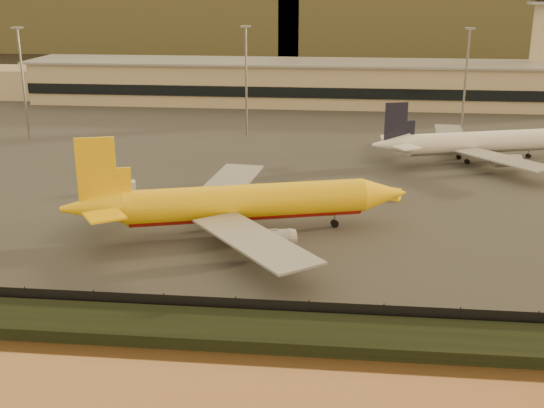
{
  "coord_description": "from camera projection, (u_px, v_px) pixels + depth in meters",
  "views": [
    {
      "loc": [
        13.06,
        -79.47,
        35.18
      ],
      "look_at": [
        3.34,
        12.0,
        5.1
      ],
      "focal_mm": 45.0,
      "sensor_mm": 36.0,
      "label": 1
    }
  ],
  "objects": [
    {
      "name": "white_narrowbody_jet",
      "position": [
        475.0,
        143.0,
        138.47
      ],
      "size": [
        42.97,
        40.92,
        12.6
      ],
      "rotation": [
        0.0,
        0.0,
        0.3
      ],
      "color": "white",
      "rests_on": "tarmac"
    },
    {
      "name": "tarmac",
      "position": [
        293.0,
        123.0,
        177.11
      ],
      "size": [
        320.0,
        220.0,
        0.2
      ],
      "primitive_type": "cube",
      "color": "#2D2D2D",
      "rests_on": "ground"
    },
    {
      "name": "ground",
      "position": [
        236.0,
        270.0,
        87.35
      ],
      "size": [
        900.0,
        900.0,
        0.0
      ],
      "primitive_type": "plane",
      "color": "black",
      "rests_on": "ground"
    },
    {
      "name": "gse_vehicle_yellow",
      "position": [
        388.0,
        194.0,
        115.0
      ],
      "size": [
        4.46,
        3.04,
        1.84
      ],
      "primitive_type": "cube",
      "rotation": [
        0.0,
        0.0,
        -0.32
      ],
      "color": "yellow",
      "rests_on": "tarmac"
    },
    {
      "name": "terminal_building",
      "position": [
        253.0,
        82.0,
        205.53
      ],
      "size": [
        202.0,
        25.0,
        12.6
      ],
      "color": "tan",
      "rests_on": "tarmac"
    },
    {
      "name": "perimeter_fence",
      "position": [
        218.0,
        306.0,
        74.66
      ],
      "size": [
        300.0,
        0.05,
        2.2
      ],
      "primitive_type": "cube",
      "color": "black",
      "rests_on": "tarmac"
    },
    {
      "name": "control_tower",
      "position": [
        544.0,
        31.0,
        197.41
      ],
      "size": [
        11.2,
        11.2,
        35.5
      ],
      "color": "tan",
      "rests_on": "tarmac"
    },
    {
      "name": "gse_vehicle_white",
      "position": [
        125.0,
        186.0,
        119.33
      ],
      "size": [
        4.09,
        3.03,
        1.68
      ],
      "primitive_type": "cube",
      "rotation": [
        0.0,
        0.0,
        0.41
      ],
      "color": "white",
      "rests_on": "tarmac"
    },
    {
      "name": "embankment",
      "position": [
        211.0,
        329.0,
        71.07
      ],
      "size": [
        320.0,
        7.0,
        1.4
      ],
      "primitive_type": "cube",
      "color": "black",
      "rests_on": "ground"
    },
    {
      "name": "dhl_cargo_jet",
      "position": [
        241.0,
        204.0,
        98.28
      ],
      "size": [
        49.48,
        47.31,
        15.03
      ],
      "rotation": [
        0.0,
        0.0,
        0.29
      ],
      "color": "yellow",
      "rests_on": "tarmac"
    },
    {
      "name": "apron_light_masts",
      "position": [
        354.0,
        73.0,
        151.85
      ],
      "size": [
        152.2,
        12.2,
        25.4
      ],
      "color": "slate",
      "rests_on": "tarmac"
    }
  ]
}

